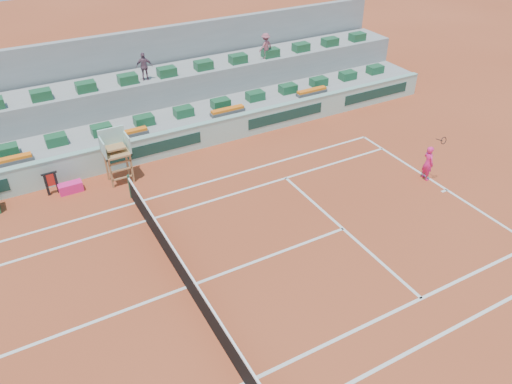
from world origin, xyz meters
TOP-DOWN VIEW (x-y plane):
  - ground at (0.00, 0.00)m, footprint 90.00×90.00m
  - seating_tier_lower at (0.00, 10.70)m, footprint 36.00×4.00m
  - seating_tier_upper at (0.00, 12.30)m, footprint 36.00×2.40m
  - stadium_back_wall at (0.00, 13.90)m, footprint 36.00×0.40m
  - player_bag at (-2.09, 7.58)m, footprint 0.97×0.43m
  - spectator_mid at (2.90, 11.71)m, footprint 0.86×0.53m
  - spectator_right at (9.63, 11.61)m, footprint 0.99×0.74m
  - court_lines at (0.00, 0.00)m, footprint 23.89×11.09m
  - tennis_net at (0.00, 0.00)m, footprint 0.10×11.97m
  - advertising_hoarding at (0.02, 8.50)m, footprint 36.00×0.34m
  - umpire_chair at (0.00, 7.50)m, footprint 1.10×0.90m
  - seat_row_lower at (0.00, 9.80)m, footprint 32.90×0.60m
  - seat_row_upper at (0.00, 11.70)m, footprint 32.90×0.60m
  - flower_planters at (-1.50, 9.00)m, footprint 26.80×0.36m
  - towel_rack at (-2.75, 7.79)m, footprint 0.63×0.10m
  - tennis_player at (11.72, 1.13)m, footprint 0.46×0.88m

SIDE VIEW (x-z plane):
  - ground at x=0.00m, z-range 0.00..0.00m
  - court_lines at x=0.00m, z-range 0.00..0.01m
  - player_bag at x=-2.09m, z-range 0.00..0.43m
  - tennis_net at x=0.00m, z-range -0.02..1.08m
  - seating_tier_lower at x=0.00m, z-range 0.00..1.20m
  - towel_rack at x=-2.75m, z-range 0.09..1.12m
  - advertising_hoarding at x=0.02m, z-range 0.00..1.26m
  - tennis_player at x=11.72m, z-range -0.33..1.94m
  - seating_tier_upper at x=0.00m, z-range 0.00..2.60m
  - flower_planters at x=-1.50m, z-range 1.19..1.47m
  - seat_row_lower at x=0.00m, z-range 1.20..1.64m
  - umpire_chair at x=0.00m, z-range 0.34..2.74m
  - stadium_back_wall at x=0.00m, z-range 0.00..4.40m
  - seat_row_upper at x=0.00m, z-range 2.60..3.04m
  - spectator_right at x=9.63m, z-range 2.60..3.96m
  - spectator_mid at x=2.90m, z-range 2.60..3.97m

